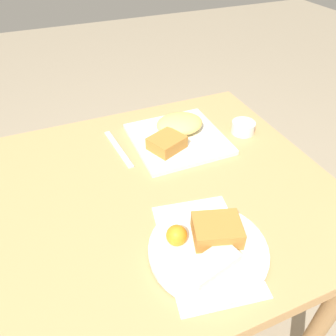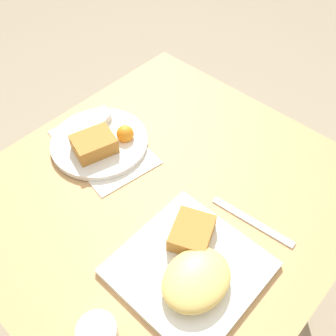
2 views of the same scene
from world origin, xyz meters
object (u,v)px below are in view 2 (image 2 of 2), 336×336
at_px(plate_square_near, 192,267).
at_px(plate_oval_far, 99,141).
at_px(butter_knife, 252,222).
at_px(sauce_ramekin, 97,333).

bearing_deg(plate_square_near, plate_oval_far, 75.38).
relative_size(plate_square_near, plate_oval_far, 1.07).
distance_m(plate_oval_far, butter_knife, 0.42).
xyz_separation_m(plate_square_near, butter_knife, (0.18, -0.02, -0.02)).
height_order(plate_square_near, plate_oval_far, plate_square_near).
bearing_deg(butter_knife, plate_oval_far, 4.97).
distance_m(plate_square_near, butter_knife, 0.18).
xyz_separation_m(plate_square_near, sauce_ramekin, (-0.20, 0.04, -0.00)).
bearing_deg(plate_oval_far, butter_knife, -79.80).
xyz_separation_m(plate_oval_far, butter_knife, (0.07, -0.41, -0.02)).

